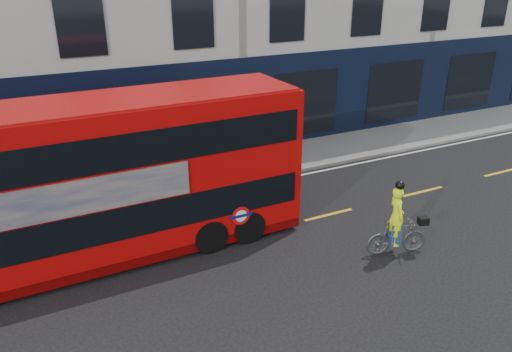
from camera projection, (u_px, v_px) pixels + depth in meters
ground at (357, 236)px, 14.81m from camera, size 120.00×120.00×0.00m
pavement at (259, 162)px, 20.14m from camera, size 60.00×3.00×0.12m
kerb at (277, 175)px, 18.91m from camera, size 60.00×0.12×0.13m
road_edge_line at (280, 179)px, 18.68m from camera, size 58.00×0.10×0.01m
lane_dashes at (329, 215)px, 16.05m from camera, size 58.00×0.12×0.01m
bus at (103, 181)px, 13.00m from camera, size 10.88×2.65×4.36m
cyclist at (397, 230)px, 13.65m from camera, size 1.79×0.95×2.21m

